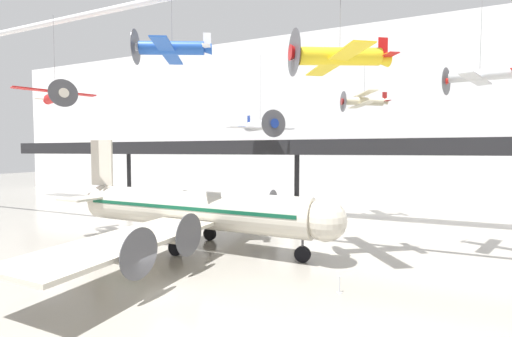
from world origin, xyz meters
TOP-DOWN VIEW (x-y plane):
  - ground_plane at (0.00, 0.00)m, footprint 260.00×260.00m
  - hangar_back_wall at (0.00, 40.82)m, footprint 140.00×3.00m
  - mezzanine_walkway at (0.00, 28.09)m, footprint 110.00×3.20m
  - airliner_silver_main at (-4.51, 9.64)m, footprint 28.97×32.76m
  - suspended_plane_blue_trainer at (-4.71, 7.48)m, footprint 6.96×7.87m
  - suspended_plane_cream_biplane at (8.86, 28.47)m, footprint 6.20×7.01m
  - suspended_plane_white_twin at (-4.55, 26.68)m, footprint 8.26×8.62m
  - suspended_plane_silver_racer at (18.95, 15.48)m, footprint 5.54×6.42m
  - suspended_plane_yellow_lowwing at (8.97, 9.67)m, footprint 8.13×8.95m
  - suspended_plane_red_highwing at (-18.21, 6.74)m, footprint 6.16×7.10m
  - stanchion_barrier at (9.97, 4.59)m, footprint 0.36×0.36m

SIDE VIEW (x-z plane):
  - ground_plane at x=0.00m, z-range 0.00..0.00m
  - stanchion_barrier at x=9.97m, z-range -0.21..0.87m
  - airliner_silver_main at x=-4.51m, z-range -1.51..8.53m
  - mezzanine_walkway at x=0.00m, z-range 3.52..13.92m
  - suspended_plane_white_twin at x=-4.55m, z-range 6.67..18.12m
  - hangar_back_wall at x=0.00m, z-range 0.00..28.57m
  - suspended_plane_red_highwing at x=-18.21m, z-range 9.71..18.90m
  - suspended_plane_silver_racer at x=18.95m, z-range 10.61..19.21m
  - suspended_plane_cream_biplane at x=8.86m, z-range 10.98..19.41m
  - suspended_plane_yellow_lowwing at x=8.97m, z-range 12.05..19.91m
  - suspended_plane_blue_trainer at x=-4.71m, z-range 14.54..20.65m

